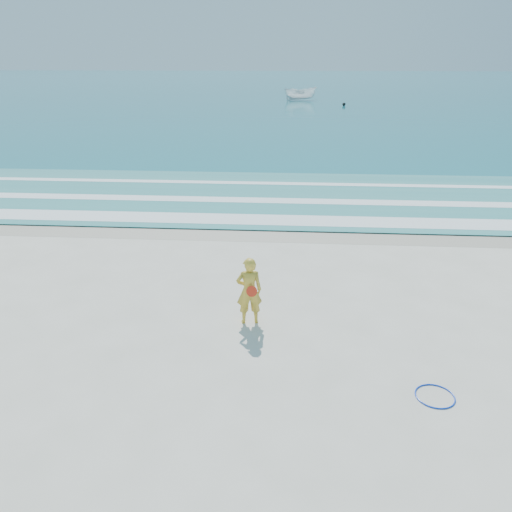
{
  "coord_description": "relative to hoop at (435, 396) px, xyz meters",
  "views": [
    {
      "loc": [
        0.92,
        -9.16,
        6.37
      ],
      "look_at": [
        -0.02,
        4.0,
        1.0
      ],
      "focal_mm": 35.0,
      "sensor_mm": 36.0,
      "label": 1
    }
  ],
  "objects": [
    {
      "name": "foam_near",
      "position": [
        -3.92,
        11.06,
        0.04
      ],
      "size": [
        400.0,
        1.4,
        0.01
      ],
      "primitive_type": "cube",
      "color": "white",
      "rests_on": "shallow"
    },
    {
      "name": "boat",
      "position": [
        -1.92,
        67.81,
        0.94
      ],
      "size": [
        4.97,
        2.64,
        1.82
      ],
      "primitive_type": "imported",
      "rotation": [
        0.0,
        0.0,
        1.76
      ],
      "color": "white",
      "rests_on": "ocean"
    },
    {
      "name": "shallow",
      "position": [
        -3.92,
        14.76,
        0.03
      ],
      "size": [
        400.0,
        10.0,
        0.01
      ],
      "primitive_type": "cube",
      "color": "#59B7AD",
      "rests_on": "ocean"
    },
    {
      "name": "ground",
      "position": [
        -3.92,
        0.76,
        -0.01
      ],
      "size": [
        400.0,
        400.0,
        0.0
      ],
      "primitive_type": "plane",
      "color": "silver",
      "rests_on": "ground"
    },
    {
      "name": "woman",
      "position": [
        -3.96,
        2.72,
        0.87
      ],
      "size": [
        0.72,
        0.54,
        1.78
      ],
      "color": "gold",
      "rests_on": "ground"
    },
    {
      "name": "hoop",
      "position": [
        0.0,
        0.0,
        0.0
      ],
      "size": [
        1.01,
        1.01,
        0.03
      ],
      "primitive_type": "torus",
      "rotation": [
        0.0,
        0.0,
        0.36
      ],
      "color": "#0B36C9",
      "rests_on": "ground"
    },
    {
      "name": "ocean",
      "position": [
        -3.92,
        105.76,
        0.01
      ],
      "size": [
        400.0,
        190.0,
        0.04
      ],
      "primitive_type": "cube",
      "color": "#19727F",
      "rests_on": "ground"
    },
    {
      "name": "buoy",
      "position": [
        3.63,
        59.56,
        0.24
      ],
      "size": [
        0.43,
        0.43,
        0.43
      ],
      "primitive_type": "sphere",
      "color": "black",
      "rests_on": "ocean"
    },
    {
      "name": "wet_sand",
      "position": [
        -3.92,
        9.76,
        -0.01
      ],
      "size": [
        400.0,
        2.4,
        0.0
      ],
      "primitive_type": "cube",
      "color": "#B2A893",
      "rests_on": "ground"
    },
    {
      "name": "foam_far",
      "position": [
        -3.92,
        17.26,
        0.04
      ],
      "size": [
        400.0,
        0.6,
        0.01
      ],
      "primitive_type": "cube",
      "color": "white",
      "rests_on": "shallow"
    },
    {
      "name": "foam_mid",
      "position": [
        -3.92,
        13.96,
        0.04
      ],
      "size": [
        400.0,
        0.9,
        0.01
      ],
      "primitive_type": "cube",
      "color": "white",
      "rests_on": "shallow"
    }
  ]
}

